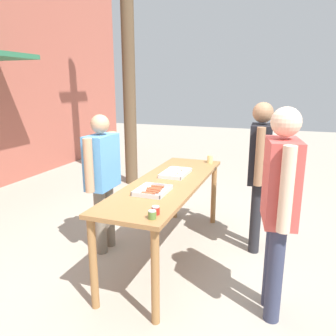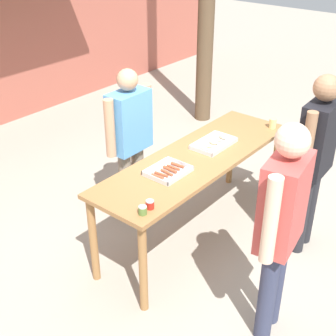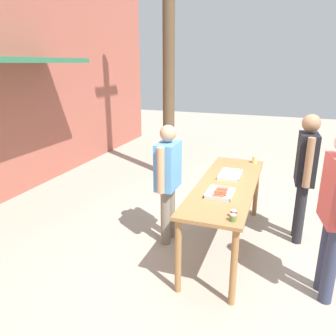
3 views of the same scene
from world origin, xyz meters
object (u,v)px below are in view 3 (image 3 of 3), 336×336
Objects in this scene: food_tray_buns at (230,175)px; condiment_jar_ketchup at (234,214)px; person_server_behind_table at (168,175)px; food_tray_sausages at (220,194)px; person_customer_with_cup at (305,168)px; utility_pole at (169,21)px; beer_cup at (255,160)px; condiment_jar_mustard at (233,218)px.

condiment_jar_ketchup is at bearing -168.79° from food_tray_buns.
food_tray_buns is 0.28× the size of person_server_behind_table.
food_tray_buns is 6.46× the size of condiment_jar_ketchup.
food_tray_sausages is 0.21× the size of person_customer_with_cup.
food_tray_buns is 3.55m from utility_pole.
utility_pole is at bearing 37.25° from food_tray_buns.
food_tray_sausages is at bearing -112.78° from person_server_behind_table.
person_customer_with_cup is at bearing -70.01° from person_server_behind_table.
person_customer_with_cup reaches higher than beer_cup.
person_customer_with_cup reaches higher than food_tray_buns.
condiment_jar_mustard is 1.36m from person_server_behind_table.
utility_pole is at bearing 19.26° from person_server_behind_table.
food_tray_sausages is 1.47m from beer_cup.
condiment_jar_mustard is (-0.61, -0.25, 0.02)m from food_tray_sausages.
condiment_jar_ketchup is 1.61m from person_customer_with_cup.
food_tray_sausages is 0.81× the size of food_tray_buns.
utility_pole is (3.44, 1.93, 2.19)m from condiment_jar_ketchup.
food_tray_sausages is 0.23× the size of person_server_behind_table.
beer_cup is (2.05, 0.00, 0.02)m from condiment_jar_mustard.
person_customer_with_cup is at bearing -126.33° from beer_cup.
food_tray_buns is 0.07× the size of utility_pole.
food_tray_sausages is at bearing -179.96° from food_tray_buns.
utility_pole reaches higher than condiment_jar_ketchup.
utility_pole reaches higher than condiment_jar_mustard.
person_server_behind_table is (-0.40, 0.75, 0.04)m from food_tray_buns.
beer_cup is (0.74, -0.25, 0.03)m from food_tray_buns.
condiment_jar_mustard is 0.01× the size of utility_pole.
person_server_behind_table is at bearing 138.68° from beer_cup.
utility_pole is (2.92, 1.69, 2.21)m from food_tray_sausages.
condiment_jar_ketchup reaches higher than food_tray_sausages.
food_tray_sausages is 1.33m from person_customer_with_cup.
person_customer_with_cup reaches higher than person_server_behind_table.
beer_cup reaches higher than condiment_jar_mustard.
food_tray_sausages is 4.03m from utility_pole.
food_tray_buns is 0.78m from beer_cup.
person_customer_with_cup is at bearing -44.94° from food_tray_sausages.
person_server_behind_table reaches higher than food_tray_buns.
person_server_behind_table is at bearing 47.53° from condiment_jar_mustard.
food_tray_sausages is at bearing -48.14° from person_customer_with_cup.
person_customer_with_cup reaches higher than condiment_jar_ketchup.
food_tray_sausages is at bearing 25.13° from condiment_jar_ketchup.
beer_cup is at bearing 0.11° from condiment_jar_mustard.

